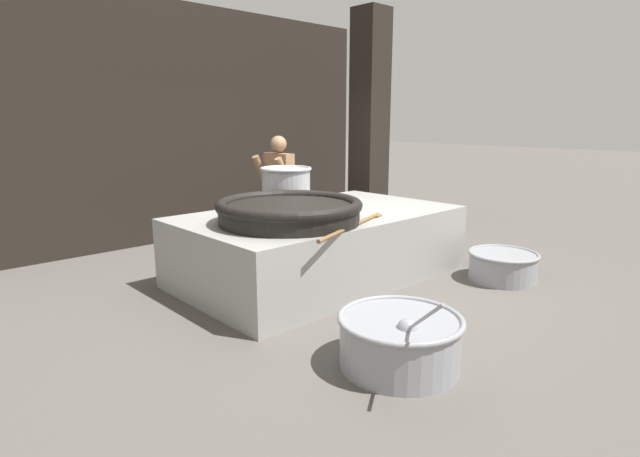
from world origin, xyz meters
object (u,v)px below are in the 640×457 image
stock_pot (286,186)px  prep_bowl_vegetables (400,339)px  giant_wok_near (289,210)px  cook (279,190)px  prep_bowl_meat (503,265)px

stock_pot → prep_bowl_vegetables: bearing=-112.1°
prep_bowl_vegetables → giant_wok_near: bearing=76.7°
giant_wok_near → prep_bowl_vegetables: bearing=-103.3°
cook → prep_bowl_meat: (1.09, -2.84, -0.70)m
prep_bowl_vegetables → stock_pot: bearing=67.9°
giant_wok_near → prep_bowl_vegetables: giant_wok_near is taller
prep_bowl_meat → prep_bowl_vegetables: bearing=-169.3°
stock_pot → prep_bowl_meat: (1.47, -2.21, -0.86)m
giant_wok_near → prep_bowl_meat: size_ratio=1.91×
giant_wok_near → cook: cook is taller
prep_bowl_vegetables → prep_bowl_meat: 2.62m
giant_wok_near → stock_pot: bearing=52.4°
prep_bowl_vegetables → prep_bowl_meat: bearing=10.7°
giant_wok_near → cook: (1.04, 1.49, -0.04)m
stock_pot → prep_bowl_vegetables: stock_pot is taller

